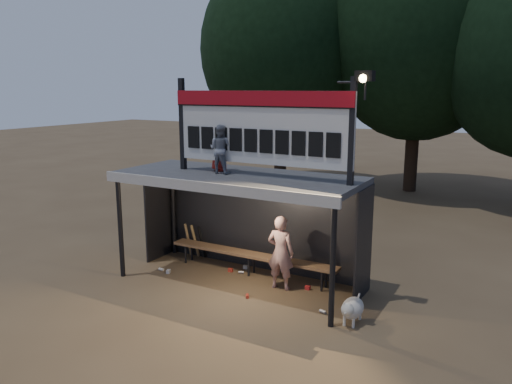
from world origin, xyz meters
TOP-DOWN VIEW (x-y plane):
  - ground at (0.00, 0.00)m, footprint 80.00×80.00m
  - player at (0.90, 0.16)m, footprint 0.59×0.41m
  - child_a at (-0.36, -0.07)m, footprint 0.49×0.39m
  - child_b at (-0.56, 0.19)m, footprint 0.58×0.57m
  - dugout_shelter at (0.00, 0.24)m, footprint 5.10×2.08m
  - scoreboard_assembly at (0.56, -0.01)m, footprint 4.10×0.27m
  - bench at (0.00, 0.55)m, footprint 4.00×0.35m
  - tree_left at (-4.00, 10.00)m, footprint 6.46×6.46m
  - tree_mid at (1.00, 11.50)m, footprint 7.22×7.22m
  - dog at (2.68, -0.63)m, footprint 0.36×0.81m
  - bats at (-1.71, 0.82)m, footprint 0.47×0.32m
  - litter at (-0.06, 0.06)m, footprint 4.09×1.47m

SIDE VIEW (x-z plane):
  - ground at x=0.00m, z-range 0.00..0.00m
  - litter at x=-0.06m, z-range 0.00..0.08m
  - dog at x=2.68m, z-range 0.03..0.53m
  - bats at x=-1.71m, z-range 0.01..0.85m
  - bench at x=0.00m, z-range 0.19..0.67m
  - player at x=0.90m, z-range 0.00..1.53m
  - dugout_shelter at x=0.00m, z-range 0.69..3.01m
  - child_a at x=-0.36m, z-range 2.32..3.30m
  - child_b at x=-0.56m, z-range 2.32..3.33m
  - scoreboard_assembly at x=0.56m, z-range 2.33..4.32m
  - tree_left at x=-4.00m, z-range 0.88..10.15m
  - tree_mid at x=1.00m, z-range 0.99..11.34m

